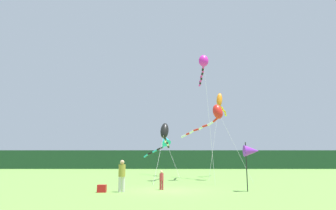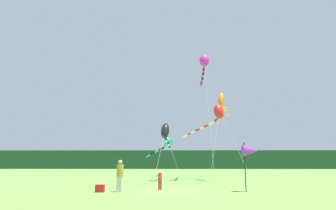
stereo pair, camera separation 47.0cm
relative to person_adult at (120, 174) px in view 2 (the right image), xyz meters
The scene contains 11 objects.
ground_plane 3.04m from the person_adult, 21.03° to the left, with size 120.00×120.00×0.00m, color #6B9E42.
distant_treeline 46.11m from the person_adult, 86.68° to the left, with size 108.00×2.23×3.85m, color #1E4228.
person_adult is the anchor object (origin of this frame).
person_child 2.66m from the person_adult, 30.23° to the left, with size 0.26×0.26×1.17m.
cooler_box 1.37m from the person_adult, behind, with size 0.50×0.34×0.43m, color red.
banner_flag_pole 7.83m from the person_adult, ahead, with size 0.90×0.70×2.88m.
kite_cyan 18.04m from the person_adult, 83.07° to the left, with size 4.52×9.15×5.04m.
kite_red 13.47m from the person_adult, 55.26° to the left, with size 5.40×8.70×7.16m.
kite_black 10.07m from the person_adult, 75.42° to the left, with size 1.26×7.76×5.31m.
kite_orange 18.83m from the person_adult, 60.34° to the left, with size 3.39×7.57×9.41m.
kite_magenta 14.95m from the person_adult, 57.10° to the left, with size 0.95×7.77×11.77m.
Camera 2 is at (0.49, -18.56, 1.82)m, focal length 31.42 mm.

